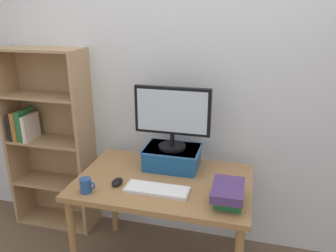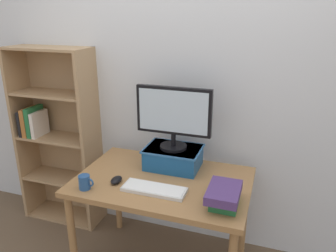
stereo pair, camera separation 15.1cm
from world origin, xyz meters
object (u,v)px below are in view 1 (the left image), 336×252
at_px(computer_monitor, 172,115).
at_px(book_stack, 228,193).
at_px(riser_box, 172,157).
at_px(keyboard, 156,190).
at_px(desk, 164,190).
at_px(bookshelf_unit, 49,139).
at_px(coffee_mug, 86,185).
at_px(computer_mouse, 117,182).

distance_m(computer_monitor, book_stack, 0.65).
relative_size(riser_box, book_stack, 1.48).
distance_m(keyboard, book_stack, 0.44).
relative_size(desk, bookshelf_unit, 0.75).
bearing_deg(coffee_mug, riser_box, 47.66).
bearing_deg(bookshelf_unit, computer_monitor, -7.96).
height_order(riser_box, coffee_mug, riser_box).
relative_size(desk, book_stack, 4.32).
height_order(desk, keyboard, keyboard).
height_order(desk, computer_mouse, computer_mouse).
bearing_deg(coffee_mug, desk, 33.26).
relative_size(keyboard, coffee_mug, 3.94).
bearing_deg(computer_monitor, bookshelf_unit, 172.04).
relative_size(desk, computer_mouse, 11.01).
relative_size(computer_mouse, book_stack, 0.39).
bearing_deg(computer_monitor, keyboard, -92.37).
distance_m(desk, riser_box, 0.26).
height_order(bookshelf_unit, computer_monitor, bookshelf_unit).
bearing_deg(keyboard, computer_monitor, 87.63).
xyz_separation_m(desk, bookshelf_unit, (-1.09, 0.35, 0.13)).
xyz_separation_m(keyboard, computer_mouse, (-0.27, 0.02, 0.01)).
xyz_separation_m(riser_box, book_stack, (0.43, -0.37, -0.02)).
xyz_separation_m(desk, keyboard, (-0.00, -0.16, 0.10)).
xyz_separation_m(keyboard, coffee_mug, (-0.41, -0.12, 0.03)).
xyz_separation_m(computer_monitor, keyboard, (-0.01, -0.35, -0.38)).
bearing_deg(book_stack, bookshelf_unit, 161.08).
height_order(desk, coffee_mug, coffee_mug).
height_order(bookshelf_unit, keyboard, bookshelf_unit).
height_order(bookshelf_unit, book_stack, bookshelf_unit).
bearing_deg(book_stack, coffee_mug, -173.33).
xyz_separation_m(computer_mouse, book_stack, (0.71, -0.04, 0.04)).
relative_size(desk, keyboard, 2.87).
distance_m(bookshelf_unit, book_stack, 1.61).
height_order(computer_monitor, computer_mouse, computer_monitor).
distance_m(desk, keyboard, 0.19).
xyz_separation_m(desk, book_stack, (0.44, -0.17, 0.15)).
distance_m(bookshelf_unit, computer_monitor, 1.16).
bearing_deg(keyboard, book_stack, -2.08).
xyz_separation_m(book_stack, coffee_mug, (-0.85, -0.10, -0.02)).
xyz_separation_m(bookshelf_unit, riser_box, (1.10, -0.15, 0.03)).
xyz_separation_m(riser_box, keyboard, (-0.01, -0.35, -0.07)).
bearing_deg(computer_monitor, riser_box, 90.00).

